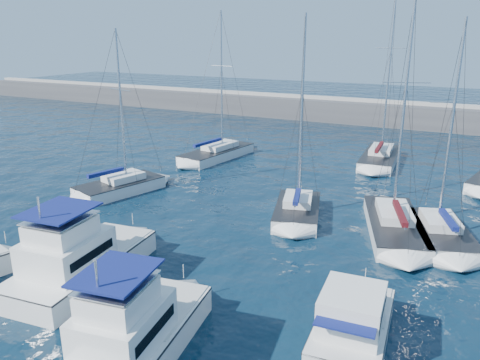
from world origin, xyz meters
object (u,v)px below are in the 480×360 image
at_px(sailboat_mid_c, 297,211).
at_px(sailboat_back_a, 217,153).
at_px(motor_yacht_port_inner, 77,261).
at_px(motor_yacht_stbd_outer, 352,327).
at_px(sailboat_back_b, 380,157).
at_px(sailboat_mid_a, 120,187).
at_px(motor_yacht_stbd_inner, 133,336).
at_px(sailboat_mid_e, 440,234).
at_px(sailboat_mid_d, 394,225).

height_order(sailboat_mid_c, sailboat_back_a, sailboat_back_a).
relative_size(motor_yacht_port_inner, motor_yacht_stbd_outer, 1.47).
bearing_deg(motor_yacht_port_inner, sailboat_back_a, 97.42).
relative_size(sailboat_back_a, sailboat_back_b, 0.84).
bearing_deg(sailboat_mid_a, sailboat_back_a, 99.75).
height_order(motor_yacht_stbd_outer, sailboat_back_a, sailboat_back_a).
relative_size(motor_yacht_stbd_inner, sailboat_mid_e, 0.60).
height_order(motor_yacht_stbd_outer, sailboat_mid_e, sailboat_mid_e).
distance_m(sailboat_mid_d, sailboat_mid_e, 2.77).
relative_size(sailboat_mid_c, sailboat_back_a, 0.94).
xyz_separation_m(motor_yacht_port_inner, sailboat_mid_c, (6.93, 13.50, -0.60)).
relative_size(motor_yacht_port_inner, sailboat_back_b, 0.50).
height_order(sailboat_mid_c, sailboat_mid_d, sailboat_mid_d).
distance_m(sailboat_mid_a, sailboat_mid_e, 24.00).
relative_size(motor_yacht_stbd_inner, sailboat_mid_d, 0.54).
xyz_separation_m(motor_yacht_stbd_inner, sailboat_back_a, (-12.95, 28.93, -0.62)).
relative_size(motor_yacht_port_inner, sailboat_mid_d, 0.59).
distance_m(motor_yacht_port_inner, sailboat_back_b, 32.57).
distance_m(sailboat_mid_c, sailboat_mid_e, 9.24).
bearing_deg(motor_yacht_port_inner, sailboat_mid_c, 56.20).
height_order(motor_yacht_stbd_inner, sailboat_mid_d, sailboat_mid_d).
distance_m(motor_yacht_stbd_outer, sailboat_mid_d, 12.80).
bearing_deg(sailboat_mid_d, motor_yacht_stbd_inner, -128.68).
bearing_deg(sailboat_back_a, sailboat_mid_c, -33.50).
bearing_deg(sailboat_back_b, sailboat_mid_d, -80.03).
height_order(motor_yacht_port_inner, sailboat_mid_a, sailboat_mid_a).
height_order(sailboat_mid_a, sailboat_back_a, sailboat_back_a).
height_order(motor_yacht_stbd_inner, sailboat_back_b, sailboat_back_b).
bearing_deg(sailboat_mid_c, sailboat_mid_d, -12.53).
distance_m(motor_yacht_stbd_inner, sailboat_mid_a, 21.27).
distance_m(sailboat_mid_e, sailboat_back_a, 25.30).
bearing_deg(sailboat_mid_d, sailboat_mid_e, -20.37).
xyz_separation_m(motor_yacht_stbd_inner, sailboat_mid_d, (6.79, 17.51, -0.62)).
bearing_deg(sailboat_mid_e, sailboat_mid_a, 165.23).
height_order(sailboat_mid_c, sailboat_mid_e, sailboat_mid_c).
bearing_deg(sailboat_mid_a, motor_yacht_stbd_outer, -10.86).
xyz_separation_m(motor_yacht_stbd_outer, sailboat_mid_c, (-6.97, 12.35, -0.41)).
distance_m(motor_yacht_stbd_inner, motor_yacht_stbd_outer, 8.70).
distance_m(motor_yacht_port_inner, sailboat_mid_a, 14.39).
height_order(motor_yacht_stbd_inner, sailboat_back_a, sailboat_back_a).
bearing_deg(motor_yacht_stbd_outer, sailboat_mid_d, 87.44).
height_order(sailboat_mid_c, sailboat_back_b, sailboat_back_b).
bearing_deg(sailboat_mid_e, motor_yacht_stbd_inner, -137.67).
xyz_separation_m(sailboat_mid_a, sailboat_back_b, (16.82, 19.19, 0.03)).
height_order(motor_yacht_port_inner, sailboat_mid_d, sailboat_mid_d).
bearing_deg(motor_yacht_stbd_outer, sailboat_mid_e, 75.02).
bearing_deg(sailboat_back_a, motor_yacht_stbd_outer, -41.82).
relative_size(sailboat_mid_e, sailboat_back_b, 0.76).
relative_size(motor_yacht_stbd_inner, sailboat_back_a, 0.55).
bearing_deg(motor_yacht_stbd_outer, sailboat_back_b, 94.32).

